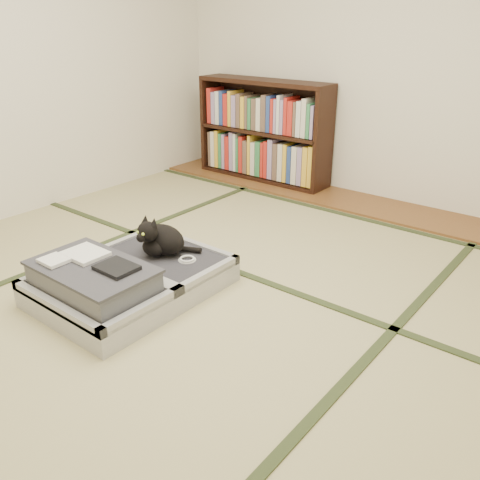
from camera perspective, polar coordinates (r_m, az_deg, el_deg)
The scene contains 9 objects.
floor at distance 2.86m, azimuth -5.19°, elevation -6.55°, with size 4.50×4.50×0.00m, color tan.
wood_strip at distance 4.38m, azimuth 13.09°, elevation 4.09°, with size 4.00×0.50×0.02m, color brown.
room_shell at distance 2.47m, azimuth -6.55°, elevation 24.15°, with size 4.50×4.50×4.50m.
tatami_borders at distance 3.19m, azimuth 0.91°, elevation -3.01°, with size 4.00×4.50×0.01m.
bookcase at distance 4.84m, azimuth 2.64°, elevation 11.95°, with size 1.32×0.30×0.92m.
suitcase at distance 2.89m, azimuth -12.73°, elevation -4.38°, with size 0.75×1.00×0.29m.
cat at distance 3.01m, azimuth -8.94°, elevation 0.07°, with size 0.33×0.34×0.27m.
cable_coil at distance 2.95m, azimuth -5.95°, elevation -2.19°, with size 0.10×0.10×0.02m.
hanger at distance 2.86m, azimuth -16.92°, elevation -7.37°, with size 0.41×0.20×0.01m.
Camera 1 is at (1.73, -1.76, 1.44)m, focal length 38.00 mm.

